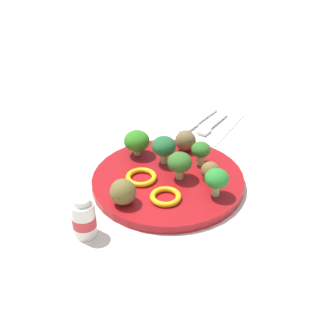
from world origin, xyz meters
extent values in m
plane|color=silver|center=(0.00, 0.00, 0.00)|extent=(4.00, 4.00, 0.00)
cylinder|color=maroon|center=(0.00, 0.00, 0.01)|extent=(0.28, 0.28, 0.02)
cylinder|color=#AACA79|center=(-0.07, 0.03, 0.02)|extent=(0.02, 0.02, 0.02)
ellipsoid|color=#2F6E24|center=(-0.07, 0.03, 0.05)|extent=(0.04, 0.04, 0.03)
cylinder|color=#93BD7D|center=(-0.04, -0.03, 0.03)|extent=(0.01, 0.01, 0.02)
ellipsoid|color=#226232|center=(-0.04, -0.03, 0.05)|extent=(0.05, 0.05, 0.04)
cylinder|color=#A2C982|center=(0.01, 0.10, 0.03)|extent=(0.01, 0.01, 0.02)
ellipsoid|color=#29842F|center=(0.01, 0.10, 0.05)|extent=(0.04, 0.04, 0.03)
cylinder|color=#97BA74|center=(-0.04, -0.09, 0.02)|extent=(0.01, 0.01, 0.01)
ellipsoid|color=#317D1D|center=(-0.04, -0.09, 0.05)|extent=(0.05, 0.05, 0.04)
cylinder|color=#9EB968|center=(-0.01, 0.02, 0.02)|extent=(0.01, 0.01, 0.02)
ellipsoid|color=#326A27|center=(-0.01, 0.02, 0.05)|extent=(0.04, 0.04, 0.04)
sphere|color=brown|center=(-0.03, 0.07, 0.03)|extent=(0.03, 0.03, 0.03)
sphere|color=brown|center=(0.10, -0.03, 0.04)|extent=(0.04, 0.04, 0.04)
sphere|color=brown|center=(-0.10, -0.02, 0.04)|extent=(0.04, 0.04, 0.04)
torus|color=yellow|center=(0.06, 0.03, 0.02)|extent=(0.07, 0.07, 0.01)
torus|color=yellow|center=(0.03, -0.04, 0.02)|extent=(0.07, 0.07, 0.01)
cube|color=white|center=(-0.25, -0.04, 0.00)|extent=(0.17, 0.12, 0.01)
cube|color=silver|center=(-0.26, -0.02, 0.01)|extent=(0.09, 0.02, 0.01)
cube|color=silver|center=(-0.21, -0.02, 0.01)|extent=(0.03, 0.02, 0.01)
cube|color=white|center=(-0.28, -0.05, 0.01)|extent=(0.09, 0.02, 0.01)
cube|color=silver|center=(-0.21, -0.06, 0.01)|extent=(0.06, 0.02, 0.01)
cylinder|color=white|center=(0.18, -0.05, 0.03)|extent=(0.04, 0.04, 0.06)
cylinder|color=red|center=(0.18, -0.05, 0.03)|extent=(0.04, 0.04, 0.02)
cylinder|color=silver|center=(0.18, -0.05, 0.07)|extent=(0.03, 0.03, 0.01)
camera|label=1|loc=(0.59, 0.33, 0.48)|focal=47.85mm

